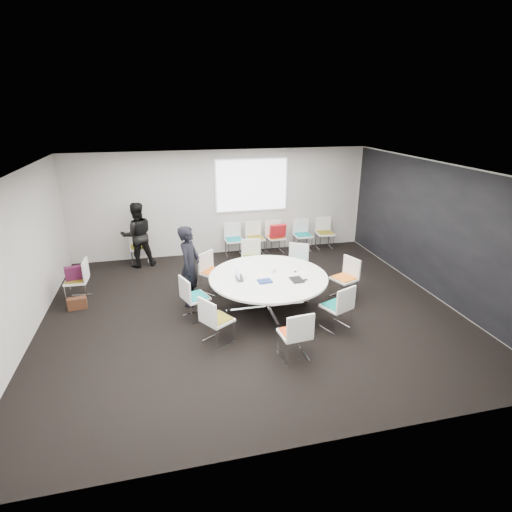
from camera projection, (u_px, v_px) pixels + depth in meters
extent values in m
cube|color=black|center=(251.00, 311.00, 8.05)|extent=(8.00, 7.00, 0.04)
cube|color=white|center=(250.00, 169.00, 7.04)|extent=(8.00, 7.00, 0.04)
cube|color=#B0ABA6|center=(222.00, 203.00, 10.75)|extent=(8.00, 0.04, 2.80)
cube|color=#B0ABA6|center=(320.00, 347.00, 4.34)|extent=(8.00, 0.04, 2.80)
cube|color=#B0ABA6|center=(17.00, 262.00, 6.69)|extent=(0.04, 7.00, 2.80)
cube|color=#B0ABA6|center=(437.00, 230.00, 8.40)|extent=(0.04, 7.00, 2.80)
cube|color=black|center=(435.00, 230.00, 8.40)|extent=(0.01, 6.94, 2.74)
cube|color=silver|center=(268.00, 307.00, 8.07)|extent=(0.90, 0.90, 0.08)
cylinder|color=silver|center=(268.00, 293.00, 7.96)|extent=(0.10, 0.10, 0.65)
cylinder|color=white|center=(268.00, 277.00, 7.83)|extent=(2.33, 2.33, 0.04)
cube|color=white|center=(252.00, 185.00, 10.71)|extent=(1.90, 0.03, 1.35)
cube|color=silver|center=(343.00, 289.00, 8.48)|extent=(0.55, 0.55, 0.42)
cube|color=white|center=(344.00, 279.00, 8.40)|extent=(0.58, 0.59, 0.04)
cube|color=orange|center=(344.00, 278.00, 8.39)|extent=(0.50, 0.51, 0.03)
cube|color=white|center=(352.00, 267.00, 8.43)|extent=(0.20, 0.44, 0.42)
cube|color=silver|center=(296.00, 273.00, 9.26)|extent=(0.57, 0.57, 0.42)
cube|color=white|center=(297.00, 264.00, 9.18)|extent=(0.62, 0.61, 0.04)
cube|color=#0A6B79|center=(297.00, 263.00, 9.17)|extent=(0.54, 0.53, 0.03)
cube|color=white|center=(299.00, 252.00, 9.29)|extent=(0.42, 0.26, 0.42)
cube|color=silver|center=(252.00, 268.00, 9.56)|extent=(0.47, 0.47, 0.42)
cube|color=white|center=(252.00, 259.00, 9.48)|extent=(0.52, 0.50, 0.04)
cube|color=#5D6916|center=(252.00, 258.00, 9.47)|extent=(0.45, 0.43, 0.03)
cube|color=white|center=(251.00, 247.00, 9.59)|extent=(0.46, 0.10, 0.42)
cube|color=silver|center=(214.00, 283.00, 8.78)|extent=(0.59, 0.59, 0.42)
cube|color=white|center=(213.00, 273.00, 8.70)|extent=(0.64, 0.63, 0.04)
cube|color=#D35713|center=(213.00, 272.00, 8.69)|extent=(0.55, 0.55, 0.03)
cube|color=white|center=(206.00, 261.00, 8.73)|extent=(0.37, 0.34, 0.42)
cube|color=silver|center=(196.00, 308.00, 7.68)|extent=(0.54, 0.54, 0.42)
cube|color=white|center=(196.00, 297.00, 7.59)|extent=(0.58, 0.59, 0.04)
cube|color=#0B807E|center=(196.00, 296.00, 7.58)|extent=(0.50, 0.51, 0.03)
cube|color=white|center=(185.00, 289.00, 7.40)|extent=(0.20, 0.44, 0.42)
cube|color=silver|center=(218.00, 332.00, 6.88)|extent=(0.58, 0.58, 0.42)
cube|color=white|center=(217.00, 320.00, 6.80)|extent=(0.62, 0.62, 0.04)
cube|color=#6E6316|center=(217.00, 318.00, 6.79)|extent=(0.54, 0.54, 0.03)
cube|color=white|center=(207.00, 312.00, 6.58)|extent=(0.28, 0.41, 0.42)
cube|color=silver|center=(294.00, 346.00, 6.47)|extent=(0.46, 0.46, 0.42)
cube|color=white|center=(294.00, 334.00, 6.39)|extent=(0.50, 0.48, 0.04)
cube|color=red|center=(295.00, 332.00, 6.37)|extent=(0.43, 0.42, 0.03)
cube|color=white|center=(301.00, 328.00, 6.12)|extent=(0.46, 0.08, 0.42)
cube|color=silver|center=(335.00, 318.00, 7.34)|extent=(0.55, 0.55, 0.42)
cube|color=white|center=(336.00, 306.00, 7.25)|extent=(0.60, 0.58, 0.04)
cube|color=#077769|center=(336.00, 305.00, 7.24)|extent=(0.52, 0.51, 0.03)
cube|color=white|center=(346.00, 299.00, 7.01)|extent=(0.44, 0.21, 0.42)
cube|color=silver|center=(234.00, 248.00, 10.88)|extent=(0.43, 0.43, 0.42)
cube|color=white|center=(234.00, 240.00, 10.80)|extent=(0.47, 0.45, 0.04)
cube|color=#0C7783|center=(234.00, 239.00, 10.79)|extent=(0.41, 0.39, 0.03)
cube|color=white|center=(232.00, 230.00, 10.91)|extent=(0.46, 0.04, 0.42)
cube|color=silver|center=(255.00, 247.00, 11.01)|extent=(0.45, 0.45, 0.42)
cube|color=white|center=(255.00, 239.00, 10.93)|extent=(0.49, 0.47, 0.04)
cube|color=olive|center=(255.00, 238.00, 10.92)|extent=(0.43, 0.41, 0.03)
cube|color=white|center=(253.00, 229.00, 11.04)|extent=(0.46, 0.07, 0.42)
cube|color=silver|center=(275.00, 245.00, 11.10)|extent=(0.46, 0.46, 0.42)
cube|color=white|center=(276.00, 238.00, 11.02)|extent=(0.50, 0.48, 0.04)
cube|color=#E05814|center=(276.00, 237.00, 11.01)|extent=(0.43, 0.42, 0.03)
cube|color=white|center=(273.00, 228.00, 11.12)|extent=(0.46, 0.08, 0.42)
cube|color=silver|center=(303.00, 243.00, 11.27)|extent=(0.42, 0.42, 0.42)
cube|color=white|center=(303.00, 236.00, 11.19)|extent=(0.46, 0.44, 0.04)
cube|color=#0B817F|center=(303.00, 235.00, 11.18)|extent=(0.40, 0.38, 0.03)
cube|color=white|center=(301.00, 226.00, 11.30)|extent=(0.46, 0.04, 0.42)
cube|color=silver|center=(324.00, 241.00, 11.45)|extent=(0.44, 0.44, 0.42)
cube|color=white|center=(325.00, 234.00, 11.37)|extent=(0.48, 0.47, 0.04)
cube|color=brown|center=(325.00, 233.00, 11.36)|extent=(0.42, 0.40, 0.03)
cube|color=white|center=(323.00, 224.00, 11.48)|extent=(0.46, 0.06, 0.42)
cube|color=silver|center=(78.00, 291.00, 8.40)|extent=(0.44, 0.44, 0.42)
cube|color=white|center=(77.00, 281.00, 8.32)|extent=(0.46, 0.48, 0.04)
cube|color=brown|center=(76.00, 279.00, 8.31)|extent=(0.39, 0.41, 0.03)
cube|color=white|center=(86.00, 270.00, 8.27)|extent=(0.05, 0.46, 0.42)
cube|color=silver|center=(140.00, 256.00, 10.33)|extent=(0.46, 0.46, 0.42)
cube|color=white|center=(139.00, 248.00, 10.25)|extent=(0.50, 0.49, 0.04)
cube|color=olive|center=(139.00, 246.00, 10.24)|extent=(0.44, 0.42, 0.03)
cube|color=white|center=(138.00, 237.00, 10.36)|extent=(0.46, 0.08, 0.42)
imported|color=black|center=(190.00, 266.00, 8.03)|extent=(0.62, 0.72, 1.67)
imported|color=black|center=(137.00, 235.00, 9.98)|extent=(0.91, 0.77, 1.65)
imported|color=#333338|center=(242.00, 278.00, 7.71)|extent=(0.24, 0.35, 0.03)
cube|color=silver|center=(237.00, 272.00, 7.70)|extent=(0.03, 0.30, 0.22)
cube|color=black|center=(297.00, 280.00, 7.63)|extent=(0.23, 0.31, 0.02)
cube|color=navy|center=(265.00, 281.00, 7.56)|extent=(0.27, 0.21, 0.03)
cube|color=white|center=(293.00, 270.00, 8.10)|extent=(0.35, 0.36, 0.00)
cube|color=white|center=(302.00, 273.00, 7.97)|extent=(0.33, 0.26, 0.00)
cylinder|color=white|center=(274.00, 270.00, 7.98)|extent=(0.08, 0.08, 0.09)
cube|color=black|center=(304.00, 280.00, 7.63)|extent=(0.16, 0.12, 0.01)
cube|color=#42112C|center=(75.00, 273.00, 8.25)|extent=(0.42, 0.23, 0.28)
cube|color=#452516|center=(77.00, 303.00, 8.06)|extent=(0.38, 0.20, 0.24)
cube|color=#B0151B|center=(278.00, 231.00, 10.74)|extent=(0.45, 0.20, 0.36)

